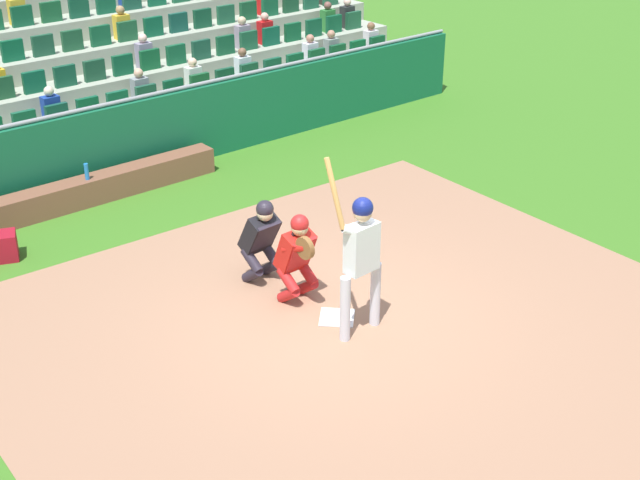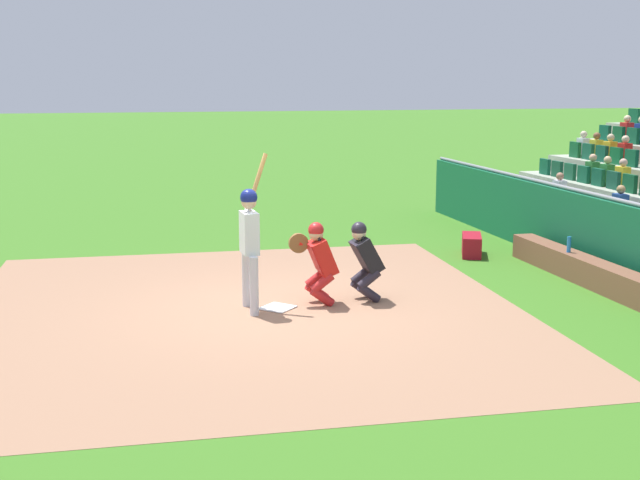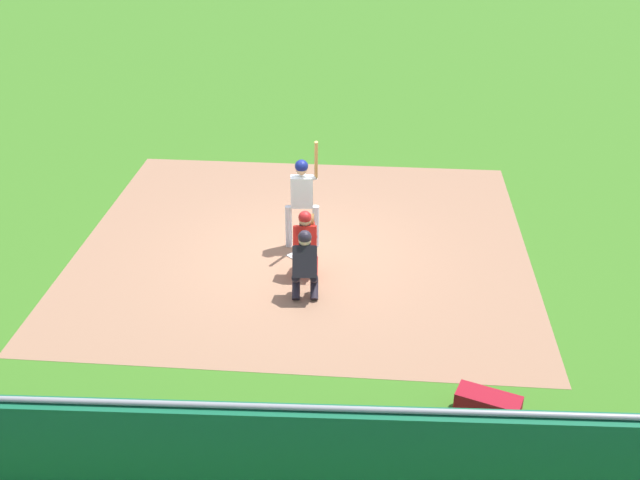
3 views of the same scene
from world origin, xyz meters
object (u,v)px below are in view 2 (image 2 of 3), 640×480
Objects in this scene: batter_at_plate at (250,235)px; equipment_duffel_bag at (472,245)px; home_plate_umpire at (364,257)px; water_bottle_on_bench at (569,244)px; home_plate_marker at (278,308)px; catcher_crouching at (319,258)px; dugout_bench at (580,268)px.

batter_at_plate is 5.71m from equipment_duffel_bag.
home_plate_umpire reaches higher than water_bottle_on_bench.
home_plate_marker is at bearing 98.41° from water_bottle_on_bench.
catcher_crouching is 4.75m from dugout_bench.
catcher_crouching is at bearing -83.56° from batter_at_plate.
dugout_bench is (0.50, -5.37, 0.20)m from home_plate_marker.
home_plate_umpire is at bearing -84.07° from home_plate_marker.
home_plate_marker is 0.50× the size of equipment_duffel_bag.
equipment_duffel_bag is (2.07, 0.88, -0.37)m from water_bottle_on_bench.
equipment_duffel_bag is at bearing -53.92° from catcher_crouching.
home_plate_umpire reaches higher than dugout_bench.
water_bottle_on_bench is (0.64, -3.91, -0.11)m from home_plate_umpire.
home_plate_marker is 1.21m from batter_at_plate.
home_plate_marker is 0.97m from catcher_crouching.
catcher_crouching reaches higher than dugout_bench.
equipment_duffel_bag is at bearing 21.72° from dugout_bench.
water_bottle_on_bench is at bearing -80.71° from home_plate_umpire.
dugout_bench is (0.39, -4.71, -0.50)m from catcher_crouching.
water_bottle_on_bench is (0.29, 0.06, 0.36)m from dugout_bench.
home_plate_marker is 0.19× the size of batter_at_plate.
equipment_duffel_bag is at bearing -57.16° from home_plate_marker.
dugout_bench is at bearing -135.73° from equipment_duffel_bag.
batter_at_plate is at bearing 143.20° from equipment_duffel_bag.
home_plate_marker is 5.28m from equipment_duffel_bag.
catcher_crouching is 1.02× the size of home_plate_umpire.
batter_at_plate is at bearing 94.83° from home_plate_umpire.
equipment_duffel_bag is at bearing -59.36° from batter_at_plate.
batter_at_plate is 5.88m from dugout_bench.
water_bottle_on_bench is (0.67, -4.65, -0.14)m from catcher_crouching.
home_plate_umpire is 3.97m from water_bottle_on_bench.
equipment_duffel_bag is (2.36, 0.94, -0.02)m from dugout_bench.
batter_at_plate reaches higher than home_plate_marker.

